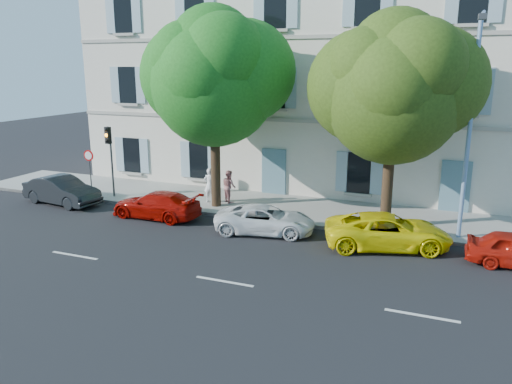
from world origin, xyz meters
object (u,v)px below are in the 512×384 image
at_px(car_yellow_supercar, 388,231).
at_px(road_sign, 89,163).
at_px(pedestrian_b, 229,186).
at_px(car_red_coupe, 156,205).
at_px(traffic_light, 109,147).
at_px(car_white_coupe, 265,220).
at_px(tree_left, 214,84).
at_px(street_lamp, 471,117).
at_px(pedestrian_a, 210,185).
at_px(car_dark_sedan, 62,190).
at_px(tree_right, 393,96).

relative_size(car_yellow_supercar, road_sign, 1.94).
distance_m(road_sign, pedestrian_b, 7.26).
bearing_deg(car_red_coupe, pedestrian_b, 147.24).
bearing_deg(traffic_light, car_white_coupe, -12.28).
distance_m(car_red_coupe, car_yellow_supercar, 10.17).
relative_size(tree_left, pedestrian_b, 5.62).
distance_m(street_lamp, pedestrian_a, 12.07).
height_order(road_sign, pedestrian_a, road_sign).
relative_size(car_dark_sedan, tree_left, 0.47).
bearing_deg(road_sign, car_white_coupe, -9.23).
distance_m(car_red_coupe, street_lamp, 13.46).
height_order(street_lamp, pedestrian_b, street_lamp).
bearing_deg(pedestrian_a, car_white_coupe, 133.49).
xyz_separation_m(street_lamp, pedestrian_a, (-11.38, 1.13, -3.84)).
distance_m(road_sign, street_lamp, 17.78).
distance_m(car_yellow_supercar, pedestrian_b, 8.64).
xyz_separation_m(road_sign, pedestrian_a, (6.15, 1.28, -0.88)).
relative_size(car_red_coupe, road_sign, 1.73).
height_order(pedestrian_a, pedestrian_b, pedestrian_a).
bearing_deg(street_lamp, pedestrian_b, 171.94).
bearing_deg(pedestrian_a, road_sign, 1.40).
relative_size(car_white_coupe, pedestrian_b, 2.57).
xyz_separation_m(car_red_coupe, car_yellow_supercar, (10.17, -0.02, 0.04)).
xyz_separation_m(car_dark_sedan, road_sign, (0.73, 1.29, 1.19)).
bearing_deg(pedestrian_b, tree_right, -149.09).
bearing_deg(tree_right, car_white_coupe, -153.84).
bearing_deg(pedestrian_a, tree_right, 164.83).
bearing_deg(car_red_coupe, street_lamp, 98.89).
bearing_deg(tree_left, traffic_light, -175.17).
distance_m(traffic_light, road_sign, 1.40).
xyz_separation_m(car_yellow_supercar, pedestrian_b, (-8.03, 3.18, 0.29)).
distance_m(traffic_light, street_lamp, 16.62).
bearing_deg(car_dark_sedan, traffic_light, -39.94).
xyz_separation_m(car_red_coupe, tree_left, (1.85, 2.33, 5.28)).
bearing_deg(pedestrian_b, car_dark_sedan, 59.71).
height_order(car_white_coupe, tree_left, tree_left).
xyz_separation_m(car_white_coupe, road_sign, (-10.16, 1.65, 1.31)).
bearing_deg(car_dark_sedan, tree_left, -66.51).
bearing_deg(car_dark_sedan, street_lamp, -77.75).
height_order(road_sign, street_lamp, street_lamp).
bearing_deg(car_yellow_supercar, pedestrian_a, 55.07).
xyz_separation_m(car_dark_sedan, car_white_coupe, (10.89, -0.36, -0.12)).
height_order(car_red_coupe, traffic_light, traffic_light).
xyz_separation_m(car_dark_sedan, car_yellow_supercar, (15.77, -0.25, -0.04)).
distance_m(road_sign, pedestrian_a, 6.34).
relative_size(car_red_coupe, car_white_coupe, 1.02).
relative_size(car_yellow_supercar, pedestrian_b, 2.94).
bearing_deg(pedestrian_a, pedestrian_b, -167.43).
relative_size(tree_right, pedestrian_b, 5.29).
distance_m(car_red_coupe, car_white_coupe, 5.30).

